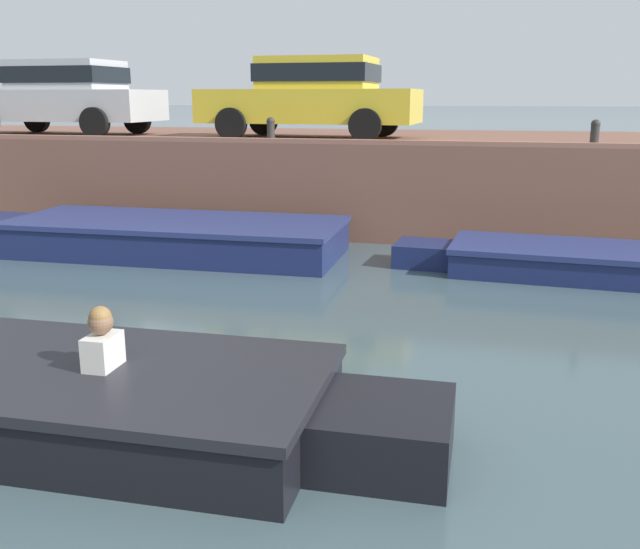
{
  "coord_description": "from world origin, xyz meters",
  "views": [
    {
      "loc": [
        1.54,
        -0.99,
        2.52
      ],
      "look_at": [
        0.35,
        3.93,
        1.26
      ],
      "focal_mm": 40.0,
      "sensor_mm": 36.0,
      "label": 1
    }
  ],
  "objects": [
    {
      "name": "ground_plane",
      "position": [
        0.0,
        5.61,
        0.0
      ],
      "size": [
        400.0,
        400.0,
        0.0
      ],
      "primitive_type": "plane",
      "color": "#3D5156"
    },
    {
      "name": "far_quay_wall",
      "position": [
        0.0,
        14.22,
        0.86
      ],
      "size": [
        60.0,
        6.0,
        1.72
      ],
      "primitive_type": "cube",
      "color": "brown",
      "rests_on": "ground"
    },
    {
      "name": "far_wall_coping",
      "position": [
        0.0,
        11.34,
        1.76
      ],
      "size": [
        60.0,
        0.24,
        0.08
      ],
      "primitive_type": "cube",
      "color": "#925F4C",
      "rests_on": "far_quay_wall"
    },
    {
      "name": "boat_moored_west_navy",
      "position": [
        -3.74,
        9.62,
        0.28
      ],
      "size": [
        6.51,
        2.21,
        0.57
      ],
      "color": "navy",
      "rests_on": "ground"
    },
    {
      "name": "boat_moored_central_navy",
      "position": [
        3.06,
        9.6,
        0.21
      ],
      "size": [
        5.47,
        1.9,
        0.43
      ],
      "color": "navy",
      "rests_on": "ground"
    },
    {
      "name": "motorboat_passing",
      "position": [
        -1.74,
        3.56,
        0.26
      ],
      "size": [
        5.91,
        1.91,
        1.01
      ],
      "color": "black",
      "rests_on": "ground"
    },
    {
      "name": "car_leftmost_silver",
      "position": [
        -7.46,
        12.94,
        2.57
      ],
      "size": [
        4.2,
        1.96,
        1.54
      ],
      "color": "#B7BABC",
      "rests_on": "far_quay_wall"
    },
    {
      "name": "car_left_inner_yellow",
      "position": [
        -1.98,
        12.94,
        2.57
      ],
      "size": [
        4.27,
        2.1,
        1.54
      ],
      "color": "yellow",
      "rests_on": "far_quay_wall"
    },
    {
      "name": "mooring_bollard_mid",
      "position": [
        -2.39,
        11.47,
        1.96
      ],
      "size": [
        0.15,
        0.15,
        0.45
      ],
      "color": "#2D2B28",
      "rests_on": "far_quay_wall"
    },
    {
      "name": "mooring_bollard_east",
      "position": [
        3.1,
        11.47,
        1.96
      ],
      "size": [
        0.15,
        0.15,
        0.45
      ],
      "color": "#2D2B28",
      "rests_on": "far_quay_wall"
    }
  ]
}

